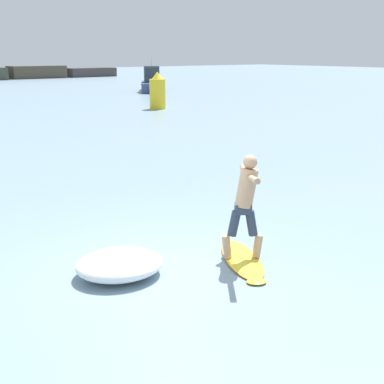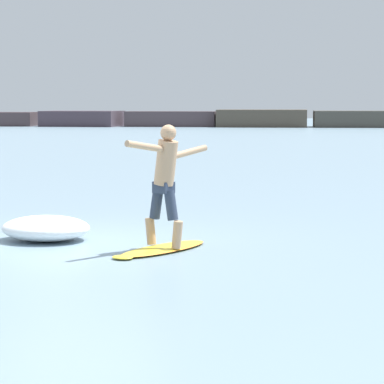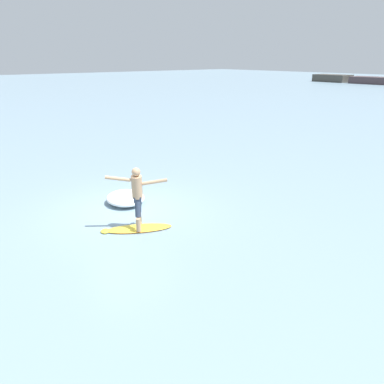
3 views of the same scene
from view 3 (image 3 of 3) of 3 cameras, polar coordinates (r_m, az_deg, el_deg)
The scene contains 4 objects.
ground_plane at distance 11.66m, azimuth -9.96°, elevation -2.80°, with size 200.00×200.00×0.00m, color #7690A1.
surfboard at distance 10.37m, azimuth -8.22°, elevation -5.50°, with size 1.35×1.90×0.19m.
surfer at distance 9.93m, azimuth -8.34°, elevation -0.18°, with size 0.98×1.38×1.72m.
wave_foam_at_tail at distance 12.15m, azimuth -10.10°, elevation -0.90°, with size 1.56×1.43×0.38m.
Camera 3 is at (9.46, -5.17, 4.44)m, focal length 35.00 mm.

